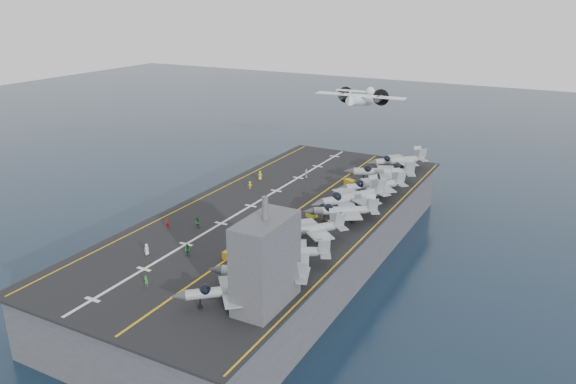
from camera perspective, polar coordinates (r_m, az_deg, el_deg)
The scene contains 29 objects.
ground at distance 109.56m, azimuth -1.00°, elevation -7.04°, with size 500.00×500.00×0.00m, color #142135.
hull at distance 107.43m, azimuth -1.01°, elevation -4.65°, with size 36.00×90.00×10.00m, color #56595E.
flight_deck at distance 105.43m, azimuth -1.03°, elevation -2.07°, with size 38.00×92.00×0.40m, color black.
foul_line at distance 104.01m, azimuth 0.42°, elevation -2.24°, with size 0.35×90.00×0.02m, color gold.
landing_centerline at distance 108.21m, azimuth -3.80°, elevation -1.41°, with size 0.50×90.00×0.02m, color silver.
deck_edge_port at distance 114.10m, azimuth -8.50°, elevation -0.47°, with size 0.25×90.00×0.02m, color gold.
deck_edge_stbd at distance 98.30m, azimuth 8.45°, elevation -3.79°, with size 0.25×90.00×0.02m, color gold.
island_superstructure at distance 71.62m, azimuth -2.29°, elevation -6.13°, with size 5.00×10.00×15.00m, color #56595E, non-canonical shape.
fighter_jet_0 at distance 74.12m, azimuth -6.14°, elevation -9.86°, with size 15.56×15.07×4.53m, color #9FA9B0, non-canonical shape.
fighter_jet_1 at distance 77.76m, azimuth -2.42°, elevation -8.11°, with size 16.60×13.80×4.93m, color #99A1A9, non-canonical shape.
fighter_jet_2 at distance 84.00m, azimuth 0.31°, elevation -5.98°, with size 16.21×14.27×4.71m, color #9298A1, non-canonical shape.
fighter_jet_3 at distance 91.45m, azimuth 2.17°, elevation -3.76°, with size 16.14×16.69×4.85m, color #9BA5AC, non-canonical shape.
fighter_jet_4 at distance 100.26m, azimuth 5.82°, elevation -1.78°, with size 16.13×14.76×4.66m, color #8D939A, non-canonical shape.
fighter_jet_5 at distance 105.65m, azimuth 6.55°, elevation -0.41°, with size 17.79×19.47×5.63m, color gray, non-canonical shape.
fighter_jet_6 at distance 113.54m, azimuth 8.76°, elevation 0.76°, with size 17.30×17.31×5.10m, color #9CA5AF, non-canonical shape.
fighter_jet_7 at distance 122.15m, azimuth 9.67°, elevation 2.09°, with size 18.01×15.43×5.28m, color gray, non-canonical shape.
fighter_jet_8 at distance 132.02m, azimuth 11.24°, elevation 3.24°, with size 17.09×17.01×5.02m, color #9DA5AC, non-canonical shape.
tow_cart_a at distance 87.00m, azimuth -5.96°, elevation -6.45°, with size 2.01×1.34×1.18m, color gold, non-canonical shape.
tow_cart_b at distance 102.53m, azimuth 2.43°, elevation -2.25°, with size 2.10×1.53×1.16m, color gold, non-canonical shape.
tow_cart_c at distance 120.08m, azimuth 6.29°, elevation 0.96°, with size 2.50×1.99×1.31m, color gold, non-canonical shape.
crew_0 at distance 90.53m, azimuth -14.15°, elevation -5.67°, with size 0.83×1.16×1.83m, color silver.
crew_1 at distance 99.75m, azimuth -12.18°, elevation -3.14°, with size 1.27×1.20×1.76m, color #B21919.
crew_2 at distance 98.93m, azimuth -9.23°, elevation -3.06°, with size 1.25×1.44×2.01m, color #23852C.
crew_3 at distance 117.64m, azimuth -3.89°, elevation 0.72°, with size 1.15×1.06×1.60m, color yellow.
crew_4 at distance 124.43m, azimuth 1.87°, elevation 1.91°, with size 1.48×1.42×2.07m, color silver.
crew_5 at distance 123.16m, azimuth -2.86°, elevation 1.70°, with size 1.43×1.40×2.01m, color yellow.
crew_6 at distance 81.12m, azimuth -14.21°, elevation -8.79°, with size 1.08×0.77×1.70m, color #2F8C38.
crew_7 at distance 88.85m, azimuth -10.17°, elevation -5.81°, with size 1.21×0.83×1.96m, color #268C33.
transport_plane at distance 155.26m, azimuth 7.30°, elevation 9.16°, with size 25.51×17.94×5.87m, color #BCBEC0, non-canonical shape.
Camera 1 is at (48.02, -85.60, 48.69)m, focal length 35.00 mm.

